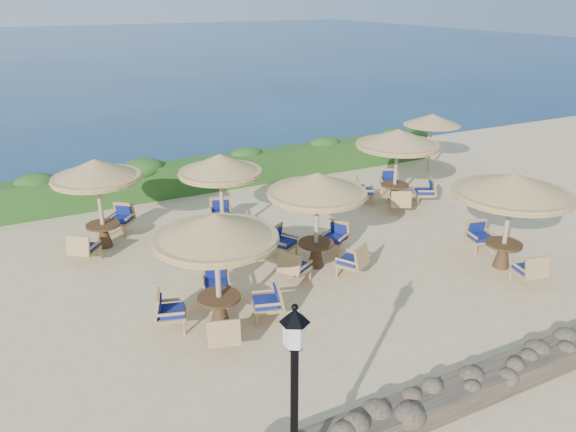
% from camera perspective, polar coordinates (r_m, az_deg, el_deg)
% --- Properties ---
extents(ground, '(120.00, 120.00, 0.00)m').
position_cam_1_polar(ground, '(15.86, 4.53, -4.23)').
color(ground, '#DBBF8B').
rests_on(ground, ground).
extents(sea, '(160.00, 160.00, 0.00)m').
position_cam_1_polar(sea, '(82.72, -22.65, 15.35)').
color(sea, '#0B254B').
rests_on(sea, ground).
extents(hedge, '(18.00, 0.90, 1.20)m').
position_cam_1_polar(hedge, '(21.66, -5.42, 4.66)').
color(hedge, '#1F4716').
rests_on(hedge, ground).
extents(stone_wall, '(15.00, 0.65, 0.44)m').
position_cam_1_polar(stone_wall, '(11.72, 21.12, -14.88)').
color(stone_wall, brown).
rests_on(stone_wall, ground).
extents(lamp_post, '(0.44, 0.44, 3.31)m').
position_cam_1_polar(lamp_post, '(8.04, 0.64, -20.25)').
color(lamp_post, black).
rests_on(lamp_post, ground).
extents(extra_parasol, '(2.30, 2.30, 2.41)m').
position_cam_1_polar(extra_parasol, '(23.63, 14.44, 9.45)').
color(extra_parasol, tan).
rests_on(extra_parasol, ground).
extents(cafe_set_0, '(2.88, 2.88, 2.65)m').
position_cam_1_polar(cafe_set_0, '(12.07, -7.26, -3.59)').
color(cafe_set_0, tan).
rests_on(cafe_set_0, ground).
extents(cafe_set_1, '(2.77, 2.77, 2.65)m').
position_cam_1_polar(cafe_set_1, '(14.66, 2.95, 1.14)').
color(cafe_set_1, tan).
rests_on(cafe_set_1, ground).
extents(cafe_set_2, '(3.09, 3.09, 2.65)m').
position_cam_1_polar(cafe_set_2, '(15.60, 21.77, 1.95)').
color(cafe_set_2, tan).
rests_on(cafe_set_2, ground).
extents(cafe_set_3, '(2.50, 2.63, 2.65)m').
position_cam_1_polar(cafe_set_3, '(16.66, -18.80, 3.16)').
color(cafe_set_3, tan).
rests_on(cafe_set_3, ground).
extents(cafe_set_4, '(2.44, 2.88, 2.65)m').
position_cam_1_polar(cafe_set_4, '(16.39, -6.85, 3.84)').
color(cafe_set_4, tan).
rests_on(cafe_set_4, ground).
extents(cafe_set_5, '(2.88, 2.88, 2.65)m').
position_cam_1_polar(cafe_set_5, '(19.66, 11.02, 6.35)').
color(cafe_set_5, tan).
rests_on(cafe_set_5, ground).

